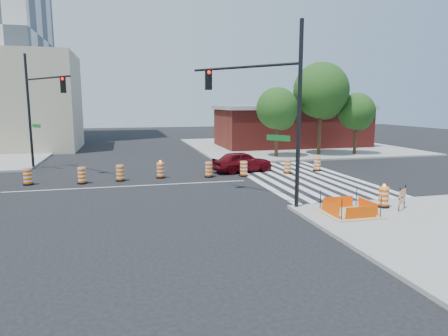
# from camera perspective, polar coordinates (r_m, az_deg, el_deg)

# --- Properties ---
(ground) EXTENTS (120.00, 120.00, 0.00)m
(ground) POSITION_cam_1_polar(r_m,az_deg,el_deg) (24.32, -13.14, -2.53)
(ground) COLOR black
(ground) RESTS_ON ground
(sidewalk_ne) EXTENTS (22.00, 22.00, 0.15)m
(sidewalk_ne) POSITION_cam_1_polar(r_m,az_deg,el_deg) (45.90, 9.50, 3.11)
(sidewalk_ne) COLOR gray
(sidewalk_ne) RESTS_ON ground
(crosswalk_east) EXTENTS (6.75, 13.50, 0.01)m
(crosswalk_east) POSITION_cam_1_polar(r_m,az_deg,el_deg) (26.79, 10.97, -1.38)
(crosswalk_east) COLOR silver
(crosswalk_east) RESTS_ON ground
(lane_centerline) EXTENTS (14.00, 0.12, 0.01)m
(lane_centerline) POSITION_cam_1_polar(r_m,az_deg,el_deg) (24.32, -13.14, -2.52)
(lane_centerline) COLOR silver
(lane_centerline) RESTS_ON ground
(excavation_pit) EXTENTS (2.20, 2.20, 0.90)m
(excavation_pit) POSITION_cam_1_polar(r_m,az_deg,el_deg) (18.10, 17.44, -6.03)
(excavation_pit) COLOR tan
(excavation_pit) RESTS_ON ground
(brick_storefront) EXTENTS (16.50, 8.50, 4.60)m
(brick_storefront) POSITION_cam_1_polar(r_m,az_deg,el_deg) (45.72, 9.58, 5.90)
(brick_storefront) COLOR maroon
(brick_storefront) RESTS_ON ground
(beige_midrise) EXTENTS (14.00, 10.00, 10.00)m
(beige_midrise) POSITION_cam_1_polar(r_m,az_deg,el_deg) (47.31, -28.73, 8.27)
(beige_midrise) COLOR #BBAD8F
(beige_midrise) RESTS_ON ground
(red_coupe) EXTENTS (4.62, 2.61, 1.48)m
(red_coupe) POSITION_cam_1_polar(r_m,az_deg,el_deg) (28.51, 2.60, 0.92)
(red_coupe) COLOR #5A070E
(red_coupe) RESTS_ON ground
(signal_pole_se) EXTENTS (3.94, 5.06, 8.30)m
(signal_pole_se) POSITION_cam_1_polar(r_m,az_deg,el_deg) (19.06, 6.06, 9.86)
(signal_pole_se) COLOR black
(signal_pole_se) RESTS_ON ground
(signal_pole_nw) EXTENTS (3.72, 5.19, 8.26)m
(signal_pole_nw) POSITION_cam_1_polar(r_m,az_deg,el_deg) (31.35, -24.91, 8.75)
(signal_pole_nw) COLOR black
(signal_pole_nw) RESTS_ON ground
(pit_drum) EXTENTS (0.55, 0.55, 1.09)m
(pit_drum) POSITION_cam_1_polar(r_m,az_deg,el_deg) (19.65, 21.83, -3.94)
(pit_drum) COLOR black
(pit_drum) RESTS_ON ground
(barricade) EXTENTS (0.76, 0.58, 1.08)m
(barricade) POSITION_cam_1_polar(r_m,az_deg,el_deg) (19.51, 24.12, -3.75)
(barricade) COLOR #FF5805
(barricade) RESTS_ON ground
(tree_north_c) EXTENTS (3.70, 3.69, 6.27)m
(tree_north_c) POSITION_cam_1_polar(r_m,az_deg,el_deg) (35.89, 7.64, 8.10)
(tree_north_c) COLOR #382314
(tree_north_c) RESTS_ON ground
(tree_north_d) EXTENTS (5.03, 5.03, 8.56)m
(tree_north_d) POSITION_cam_1_polar(r_m,az_deg,el_deg) (38.01, 13.71, 10.30)
(tree_north_d) COLOR #382314
(tree_north_d) RESTS_ON ground
(tree_north_e) EXTENTS (3.43, 3.43, 5.83)m
(tree_north_e) POSITION_cam_1_polar(r_m,az_deg,el_deg) (39.47, 18.41, 7.38)
(tree_north_e) COLOR #382314
(tree_north_e) RESTS_ON ground
(median_drum_2) EXTENTS (0.60, 0.60, 1.02)m
(median_drum_2) POSITION_cam_1_polar(r_m,az_deg,el_deg) (26.68, -26.23, -1.17)
(median_drum_2) COLOR black
(median_drum_2) RESTS_ON ground
(median_drum_3) EXTENTS (0.60, 0.60, 1.02)m
(median_drum_3) POSITION_cam_1_polar(r_m,az_deg,el_deg) (25.79, -19.63, -1.08)
(median_drum_3) COLOR black
(median_drum_3) RESTS_ON ground
(median_drum_4) EXTENTS (0.60, 0.60, 1.02)m
(median_drum_4) POSITION_cam_1_polar(r_m,az_deg,el_deg) (25.98, -14.61, -0.78)
(median_drum_4) COLOR black
(median_drum_4) RESTS_ON ground
(median_drum_5) EXTENTS (0.60, 0.60, 1.18)m
(median_drum_5) POSITION_cam_1_polar(r_m,az_deg,el_deg) (26.49, -9.07, -0.38)
(median_drum_5) COLOR black
(median_drum_5) RESTS_ON ground
(median_drum_6) EXTENTS (0.60, 0.60, 1.02)m
(median_drum_6) POSITION_cam_1_polar(r_m,az_deg,el_deg) (26.50, -2.18, -0.29)
(median_drum_6) COLOR black
(median_drum_6) RESTS_ON ground
(median_drum_7) EXTENTS (0.60, 0.60, 1.02)m
(median_drum_7) POSITION_cam_1_polar(r_m,az_deg,el_deg) (26.83, 2.83, -0.18)
(median_drum_7) COLOR black
(median_drum_7) RESTS_ON ground
(median_drum_8) EXTENTS (0.60, 0.60, 1.02)m
(median_drum_8) POSITION_cam_1_polar(r_m,az_deg,el_deg) (28.22, 9.07, 0.19)
(median_drum_8) COLOR black
(median_drum_8) RESTS_ON ground
(median_drum_9) EXTENTS (0.60, 0.60, 1.02)m
(median_drum_9) POSITION_cam_1_polar(r_m,az_deg,el_deg) (29.68, 13.17, 0.50)
(median_drum_9) COLOR black
(median_drum_9) RESTS_ON ground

